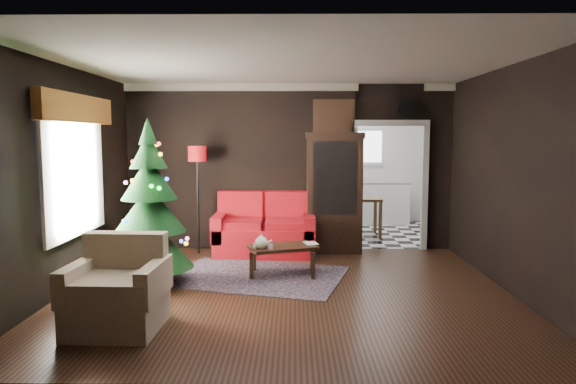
{
  "coord_description": "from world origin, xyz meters",
  "views": [
    {
      "loc": [
        0.09,
        -6.4,
        1.92
      ],
      "look_at": [
        0.0,
        0.9,
        1.15
      ],
      "focal_mm": 32.74,
      "sensor_mm": 36.0,
      "label": 1
    }
  ],
  "objects_px": {
    "teapot": "(261,242)",
    "wall_clock": "(406,109)",
    "curio_cabinet": "(334,195)",
    "armchair": "(117,284)",
    "floor_lamp": "(198,204)",
    "coffee_table": "(283,260)",
    "christmas_tree": "(150,205)",
    "kitchen_table": "(362,217)",
    "loveseat": "(264,224)"
  },
  "relations": [
    {
      "from": "teapot",
      "to": "wall_clock",
      "type": "xyz_separation_m",
      "value": [
        2.3,
        1.92,
        1.87
      ]
    },
    {
      "from": "curio_cabinet",
      "to": "armchair",
      "type": "distance_m",
      "value": 4.37
    },
    {
      "from": "floor_lamp",
      "to": "coffee_table",
      "type": "xyz_separation_m",
      "value": [
        1.42,
        -1.36,
        -0.61
      ]
    },
    {
      "from": "christmas_tree",
      "to": "kitchen_table",
      "type": "distance_m",
      "value": 4.73
    },
    {
      "from": "loveseat",
      "to": "teapot",
      "type": "distance_m",
      "value": 1.52
    },
    {
      "from": "christmas_tree",
      "to": "armchair",
      "type": "bearing_deg",
      "value": -86.85
    },
    {
      "from": "curio_cabinet",
      "to": "teapot",
      "type": "height_order",
      "value": "curio_cabinet"
    },
    {
      "from": "loveseat",
      "to": "teapot",
      "type": "xyz_separation_m",
      "value": [
        0.05,
        -1.52,
        0.01
      ]
    },
    {
      "from": "wall_clock",
      "to": "kitchen_table",
      "type": "xyz_separation_m",
      "value": [
        -0.55,
        1.25,
        -2.0
      ]
    },
    {
      "from": "teapot",
      "to": "coffee_table",
      "type": "bearing_deg",
      "value": 37.44
    },
    {
      "from": "curio_cabinet",
      "to": "wall_clock",
      "type": "relative_size",
      "value": 5.94
    },
    {
      "from": "teapot",
      "to": "kitchen_table",
      "type": "bearing_deg",
      "value": 61.03
    },
    {
      "from": "armchair",
      "to": "teapot",
      "type": "height_order",
      "value": "armchair"
    },
    {
      "from": "coffee_table",
      "to": "loveseat",
      "type": "bearing_deg",
      "value": 104.13
    },
    {
      "from": "armchair",
      "to": "kitchen_table",
      "type": "bearing_deg",
      "value": 60.71
    },
    {
      "from": "wall_clock",
      "to": "kitchen_table",
      "type": "height_order",
      "value": "wall_clock"
    },
    {
      "from": "loveseat",
      "to": "armchair",
      "type": "height_order",
      "value": "loveseat"
    },
    {
      "from": "loveseat",
      "to": "armchair",
      "type": "distance_m",
      "value": 3.62
    },
    {
      "from": "teapot",
      "to": "wall_clock",
      "type": "bearing_deg",
      "value": 39.8
    },
    {
      "from": "armchair",
      "to": "kitchen_table",
      "type": "relative_size",
      "value": 1.22
    },
    {
      "from": "christmas_tree",
      "to": "kitchen_table",
      "type": "xyz_separation_m",
      "value": [
        3.16,
        3.45,
        -0.67
      ]
    },
    {
      "from": "loveseat",
      "to": "wall_clock",
      "type": "bearing_deg",
      "value": 9.66
    },
    {
      "from": "armchair",
      "to": "curio_cabinet",
      "type": "bearing_deg",
      "value": 58.19
    },
    {
      "from": "curio_cabinet",
      "to": "teapot",
      "type": "xyz_separation_m",
      "value": [
        -1.1,
        -1.74,
        -0.44
      ]
    },
    {
      "from": "loveseat",
      "to": "teapot",
      "type": "bearing_deg",
      "value": -88.3
    },
    {
      "from": "loveseat",
      "to": "floor_lamp",
      "type": "height_order",
      "value": "floor_lamp"
    },
    {
      "from": "loveseat",
      "to": "wall_clock",
      "type": "xyz_separation_m",
      "value": [
        2.35,
        0.4,
        1.88
      ]
    },
    {
      "from": "christmas_tree",
      "to": "armchair",
      "type": "distance_m",
      "value": 1.69
    },
    {
      "from": "teapot",
      "to": "kitchen_table",
      "type": "xyz_separation_m",
      "value": [
        1.75,
        3.17,
        -0.14
      ]
    },
    {
      "from": "christmas_tree",
      "to": "coffee_table",
      "type": "xyz_separation_m",
      "value": [
        1.69,
        0.5,
        -0.83
      ]
    },
    {
      "from": "floor_lamp",
      "to": "teapot",
      "type": "bearing_deg",
      "value": -54.34
    },
    {
      "from": "armchair",
      "to": "wall_clock",
      "type": "bearing_deg",
      "value": 48.36
    },
    {
      "from": "loveseat",
      "to": "coffee_table",
      "type": "height_order",
      "value": "loveseat"
    },
    {
      "from": "armchair",
      "to": "coffee_table",
      "type": "bearing_deg",
      "value": 54.49
    },
    {
      "from": "floor_lamp",
      "to": "armchair",
      "type": "distance_m",
      "value": 3.47
    },
    {
      "from": "curio_cabinet",
      "to": "floor_lamp",
      "type": "xyz_separation_m",
      "value": [
        -2.24,
        -0.16,
        -0.12
      ]
    },
    {
      "from": "teapot",
      "to": "christmas_tree",
      "type": "bearing_deg",
      "value": -168.59
    },
    {
      "from": "floor_lamp",
      "to": "christmas_tree",
      "type": "bearing_deg",
      "value": -98.49
    },
    {
      "from": "armchair",
      "to": "coffee_table",
      "type": "distance_m",
      "value": 2.64
    },
    {
      "from": "coffee_table",
      "to": "teapot",
      "type": "distance_m",
      "value": 0.46
    },
    {
      "from": "christmas_tree",
      "to": "kitchen_table",
      "type": "relative_size",
      "value": 2.78
    },
    {
      "from": "wall_clock",
      "to": "kitchen_table",
      "type": "distance_m",
      "value": 2.43
    },
    {
      "from": "christmas_tree",
      "to": "curio_cabinet",
      "type": "bearing_deg",
      "value": 38.84
    },
    {
      "from": "loveseat",
      "to": "curio_cabinet",
      "type": "distance_m",
      "value": 1.25
    },
    {
      "from": "floor_lamp",
      "to": "wall_clock",
      "type": "height_order",
      "value": "wall_clock"
    },
    {
      "from": "christmas_tree",
      "to": "floor_lamp",
      "type": "bearing_deg",
      "value": 81.51
    },
    {
      "from": "wall_clock",
      "to": "armchair",
      "type": "bearing_deg",
      "value": -133.78
    },
    {
      "from": "loveseat",
      "to": "curio_cabinet",
      "type": "height_order",
      "value": "curio_cabinet"
    },
    {
      "from": "kitchen_table",
      "to": "loveseat",
      "type": "bearing_deg",
      "value": -137.49
    },
    {
      "from": "christmas_tree",
      "to": "coffee_table",
      "type": "height_order",
      "value": "christmas_tree"
    }
  ]
}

